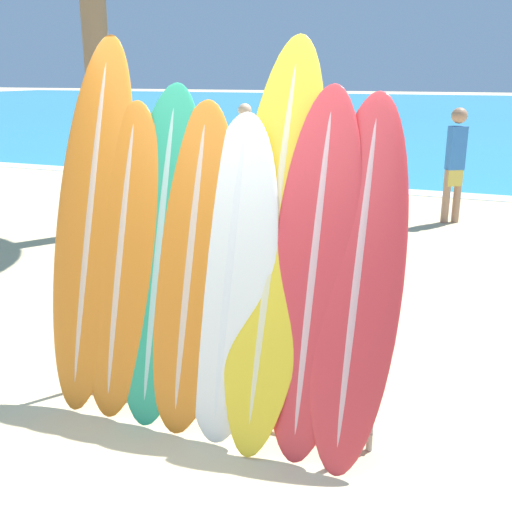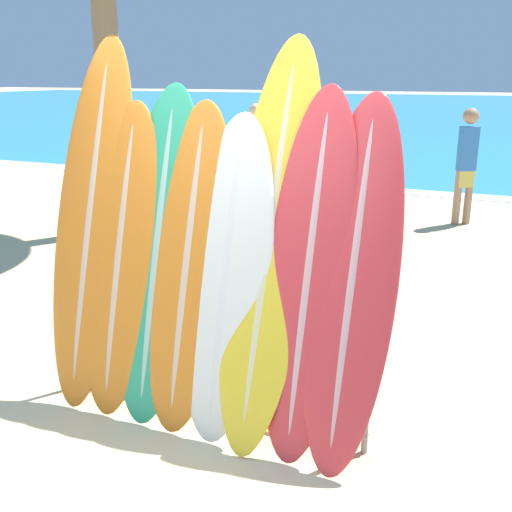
# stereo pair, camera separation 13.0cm
# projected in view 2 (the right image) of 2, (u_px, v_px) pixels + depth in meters

# --- Properties ---
(ground_plane) EXTENTS (160.00, 160.00, 0.00)m
(ground_plane) POSITION_uv_depth(u_px,v_px,m) (164.00, 460.00, 3.65)
(ground_plane) COLOR #CCB789
(ocean_water) EXTENTS (120.00, 60.00, 0.01)m
(ocean_water) POSITION_uv_depth(u_px,v_px,m) (487.00, 111.00, 37.59)
(ocean_water) COLOR teal
(ocean_water) RESTS_ON ground_plane
(surfboard_rack) EXTENTS (2.18, 0.04, 0.90)m
(surfboard_rack) POSITION_uv_depth(u_px,v_px,m) (209.00, 351.00, 3.98)
(surfboard_rack) COLOR gray
(surfboard_rack) RESTS_ON ground_plane
(surfboard_slot_0) EXTENTS (0.59, 0.83, 2.53)m
(surfboard_slot_0) POSITION_uv_depth(u_px,v_px,m) (92.00, 222.00, 4.17)
(surfboard_slot_0) COLOR orange
(surfboard_slot_0) RESTS_ON ground_plane
(surfboard_slot_1) EXTENTS (0.57, 0.67, 2.10)m
(surfboard_slot_1) POSITION_uv_depth(u_px,v_px,m) (121.00, 259.00, 4.07)
(surfboard_slot_1) COLOR orange
(surfboard_slot_1) RESTS_ON ground_plane
(surfboard_slot_2) EXTENTS (0.60, 0.71, 2.21)m
(surfboard_slot_2) POSITION_uv_depth(u_px,v_px,m) (158.00, 254.00, 3.97)
(surfboard_slot_2) COLOR #289E70
(surfboard_slot_2) RESTS_ON ground_plane
(surfboard_slot_3) EXTENTS (0.59, 0.70, 2.11)m
(surfboard_slot_3) POSITION_uv_depth(u_px,v_px,m) (188.00, 267.00, 3.88)
(surfboard_slot_3) COLOR orange
(surfboard_slot_3) RESTS_ON ground_plane
(surfboard_slot_4) EXTENTS (0.59, 0.67, 2.04)m
(surfboard_slot_4) POSITION_uv_depth(u_px,v_px,m) (227.00, 278.00, 3.77)
(surfboard_slot_4) COLOR silver
(surfboard_slot_4) RESTS_ON ground_plane
(surfboard_slot_5) EXTENTS (0.57, 1.00, 2.51)m
(surfboard_slot_5) POSITION_uv_depth(u_px,v_px,m) (270.00, 242.00, 3.70)
(surfboard_slot_5) COLOR yellow
(surfboard_slot_5) RESTS_ON ground_plane
(surfboard_slot_6) EXTENTS (0.54, 0.75, 2.21)m
(surfboard_slot_6) POSITION_uv_depth(u_px,v_px,m) (309.00, 274.00, 3.58)
(surfboard_slot_6) COLOR red
(surfboard_slot_6) RESTS_ON ground_plane
(surfboard_slot_7) EXTENTS (0.53, 0.82, 2.17)m
(surfboard_slot_7) POSITION_uv_depth(u_px,v_px,m) (353.00, 283.00, 3.49)
(surfboard_slot_7) COLOR red
(surfboard_slot_7) RESTS_ON ground_plane
(person_near_water) EXTENTS (0.26, 0.31, 1.80)m
(person_near_water) POSITION_uv_depth(u_px,v_px,m) (338.00, 164.00, 8.79)
(person_near_water) COLOR #A87A5B
(person_near_water) RESTS_ON ground_plane
(person_mid_beach) EXTENTS (0.29, 0.24, 1.76)m
(person_mid_beach) POSITION_uv_depth(u_px,v_px,m) (256.00, 150.00, 10.61)
(person_mid_beach) COLOR beige
(person_mid_beach) RESTS_ON ground_plane
(person_far_left) EXTENTS (0.30, 0.27, 1.77)m
(person_far_left) POSITION_uv_depth(u_px,v_px,m) (466.00, 162.00, 9.10)
(person_far_left) COLOR #A87A5B
(person_far_left) RESTS_ON ground_plane
(person_far_right) EXTENTS (0.28, 0.24, 1.64)m
(person_far_right) POSITION_uv_depth(u_px,v_px,m) (330.00, 150.00, 11.19)
(person_far_right) COLOR tan
(person_far_right) RESTS_ON ground_plane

